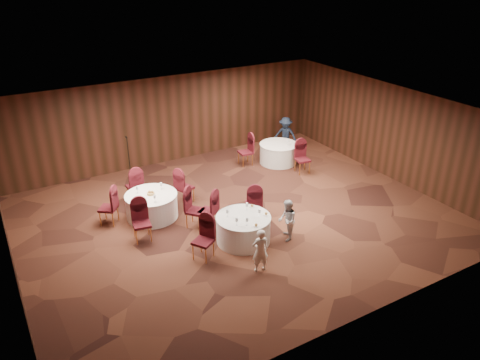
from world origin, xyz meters
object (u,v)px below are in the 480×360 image
table_left (152,206)px  mic_stand (130,171)px  table_main (243,229)px  woman_b (287,220)px  woman_a (260,250)px  man_c (285,135)px  table_right (278,153)px

table_left → mic_stand: size_ratio=0.89×
table_main → woman_b: size_ratio=1.26×
woman_a → table_left: bearing=-62.4°
table_left → man_c: (6.33, 2.24, 0.33)m
table_left → table_right: 5.71m
table_left → man_c: size_ratio=1.07×
table_left → table_right: same height
table_left → woman_a: 4.05m
table_left → woman_a: size_ratio=1.31×
table_main → table_left: 2.98m
mic_stand → table_left: bearing=-93.6°
table_left → man_c: 6.73m
man_c → table_left: bearing=-108.8°
table_right → mic_stand: mic_stand is taller
table_left → woman_a: woman_a is taller
table_right → man_c: (0.82, 0.75, 0.33)m
woman_a → woman_b: bearing=-140.6°
woman_a → woman_b: size_ratio=0.99×
mic_stand → woman_b: bearing=-64.3°
woman_b → man_c: size_ratio=0.82×
mic_stand → man_c: bearing=-1.5°
table_right → mic_stand: bearing=170.4°
table_left → woman_a: bearing=-70.6°
woman_a → mic_stand: bearing=-70.9°
table_main → man_c: man_c is taller
table_main → table_left: bearing=124.1°
table_main → woman_a: size_ratio=1.27×
man_c → woman_a: bearing=-77.8°
mic_stand → man_c: size_ratio=1.21×
man_c → table_right: bearing=-86.2°
table_left → woman_b: woman_b is taller
table_left → table_right: (5.51, 1.50, 0.00)m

